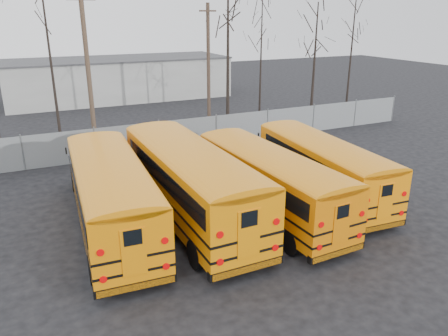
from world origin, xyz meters
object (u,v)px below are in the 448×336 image
bus_d (320,162)px  utility_pole_right (208,61)px  bus_a (110,189)px  bus_c (267,177)px  utility_pole_left (88,67)px  bus_b (188,176)px

bus_d → utility_pole_right: bearing=88.1°
bus_a → bus_d: bus_a is taller
bus_c → bus_d: bearing=9.7°
utility_pole_right → utility_pole_left: bearing=-177.0°
bus_a → utility_pole_right: bearing=59.0°
bus_a → utility_pole_right: utility_pole_right is taller
bus_a → bus_b: 3.22m
bus_c → utility_pole_left: (-4.84, 14.89, 3.36)m
bus_b → utility_pole_left: size_ratio=1.21×
bus_d → utility_pole_left: (-8.24, 14.16, 3.41)m
bus_c → utility_pole_left: 16.01m
utility_pole_right → bus_c: bearing=-121.1°
bus_a → utility_pole_right: 20.69m
bus_b → utility_pole_right: utility_pole_right is taller
bus_d → utility_pole_right: (1.79, 17.44, 3.05)m
utility_pole_left → bus_c: bearing=-72.2°
bus_a → utility_pole_left: (1.64, 13.56, 3.26)m
bus_a → bus_b: size_ratio=0.95×
bus_c → bus_a: bearing=166.1°
bus_a → utility_pole_right: (11.66, 16.85, 2.90)m
bus_b → bus_c: bearing=-17.8°
bus_a → bus_d: 9.89m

